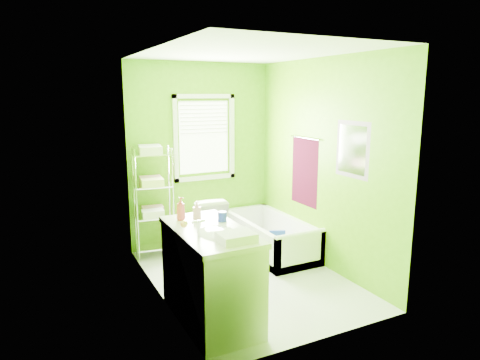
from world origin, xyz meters
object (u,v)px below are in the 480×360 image
toilet (206,223)px  wire_shelf_unit (153,190)px  vanity (211,272)px  bathtub (270,241)px

toilet → wire_shelf_unit: size_ratio=0.52×
toilet → wire_shelf_unit: wire_shelf_unit is taller
toilet → vanity: (-0.67, -1.79, 0.10)m
bathtub → wire_shelf_unit: (-1.47, 0.56, 0.76)m
toilet → vanity: size_ratio=0.64×
toilet → vanity: bearing=75.5°
wire_shelf_unit → toilet: bearing=-6.7°
vanity → wire_shelf_unit: 1.92m
bathtub → vanity: size_ratio=1.26×
vanity → wire_shelf_unit: wire_shelf_unit is taller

